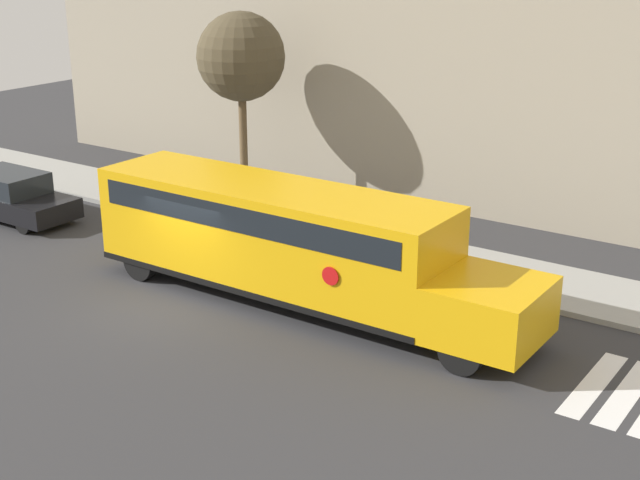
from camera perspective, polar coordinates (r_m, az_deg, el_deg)
name	(u,v)px	position (r m, az deg, el deg)	size (l,w,h in m)	color
ground_plane	(168,305)	(22.86, -9.70, -4.11)	(60.00, 60.00, 0.00)	#333335
sidewalk_strip	(315,233)	(27.50, -0.32, 0.42)	(44.00, 3.00, 0.15)	#9E9E99
building_backdrop	(421,57)	(31.86, 6.49, 11.57)	(32.00, 4.00, 9.51)	#9E937F
school_bus	(288,238)	(22.18, -2.06, 0.13)	(11.99, 2.57, 2.95)	#EAA80F
parked_car	(11,196)	(30.71, -19.14, 2.68)	(4.56, 1.85, 1.53)	black
tree_near_sidewalk	(241,57)	(30.57, -5.08, 11.56)	(3.00, 3.00, 6.43)	brown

